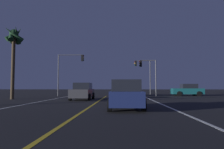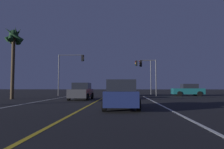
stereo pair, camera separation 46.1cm
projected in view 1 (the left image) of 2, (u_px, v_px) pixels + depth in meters
The scene contains 10 objects.
lane_edge_right at pixel (178, 111), 10.87m from camera, with size 0.16×34.59×0.01m, color silver.
lane_center_divider at pixel (84, 111), 11.08m from camera, with size 0.16×34.59×0.01m, color gold.
car_lead_same_lane at pixel (126, 95), 12.04m from camera, with size 2.02×4.30×1.70m.
car_crossing_side at pixel (187, 90), 29.06m from camera, with size 4.30×2.02×1.70m.
car_ahead_far at pixel (126, 90), 28.97m from camera, with size 2.02×4.30×1.70m.
car_oncoming at pixel (83, 92), 20.48m from camera, with size 2.02×4.30×1.70m.
traffic_light_near_right at pixel (148, 69), 28.80m from camera, with size 2.42×0.36×5.08m.
traffic_light_near_left at pixel (70, 65), 29.31m from camera, with size 3.79×0.36×5.92m.
traffic_light_far_right at pixel (143, 69), 34.32m from camera, with size 2.68×0.36×5.74m.
palm_tree_left_mid at pixel (14, 41), 21.59m from camera, with size 2.15×2.04×7.71m.
Camera 1 is at (2.00, 0.19, 1.31)m, focal length 32.76 mm.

